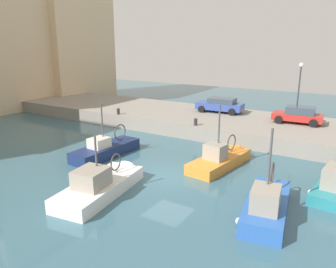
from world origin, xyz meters
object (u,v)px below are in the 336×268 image
(fishing_boat_orange, at_px, (222,163))
(quay_streetlamp, at_px, (299,82))
(fishing_boat_white, at_px, (105,189))
(mooring_bollard_mid, at_px, (118,111))
(parked_car_blue, at_px, (220,105))
(fishing_boat_blue, at_px, (267,209))
(fishing_boat_navy, at_px, (110,153))
(parked_car_red, at_px, (298,115))
(mooring_bollard_south, at_px, (196,122))

(fishing_boat_orange, height_order, quay_streetlamp, quay_streetlamp)
(fishing_boat_white, height_order, mooring_bollard_mid, fishing_boat_white)
(fishing_boat_white, distance_m, mooring_bollard_mid, 13.91)
(parked_car_blue, bearing_deg, mooring_bollard_mid, 127.54)
(fishing_boat_blue, distance_m, fishing_boat_white, 8.20)
(fishing_boat_blue, height_order, parked_car_blue, fishing_boat_blue)
(fishing_boat_orange, height_order, parked_car_blue, fishing_boat_orange)
(fishing_boat_white, relative_size, fishing_boat_navy, 1.06)
(parked_car_red, distance_m, quay_streetlamp, 2.63)
(parked_car_blue, bearing_deg, parked_car_red, -96.50)
(fishing_boat_orange, bearing_deg, mooring_bollard_south, 44.79)
(mooring_bollard_south, relative_size, quay_streetlamp, 0.11)
(fishing_boat_white, bearing_deg, fishing_boat_orange, -28.32)
(fishing_boat_navy, height_order, parked_car_blue, fishing_boat_navy)
(parked_car_red, height_order, quay_streetlamp, quay_streetlamp)
(fishing_boat_orange, distance_m, quay_streetlamp, 10.95)
(parked_car_red, bearing_deg, fishing_boat_white, 158.13)
(fishing_boat_blue, xyz_separation_m, quay_streetlamp, (14.37, 1.69, 4.30))
(fishing_boat_navy, xyz_separation_m, mooring_bollard_mid, (6.44, 4.58, 1.38))
(fishing_boat_navy, distance_m, mooring_bollard_mid, 8.02)
(mooring_bollard_mid, bearing_deg, fishing_boat_blue, -118.30)
(fishing_boat_blue, height_order, quay_streetlamp, quay_streetlamp)
(parked_car_blue, relative_size, mooring_bollard_south, 8.13)
(fishing_boat_navy, height_order, mooring_bollard_south, fishing_boat_navy)
(quay_streetlamp, bearing_deg, fishing_boat_blue, -173.28)
(fishing_boat_navy, relative_size, mooring_bollard_south, 11.14)
(quay_streetlamp, bearing_deg, mooring_bollard_south, 130.95)
(fishing_boat_white, distance_m, parked_car_red, 17.41)
(mooring_bollard_south, xyz_separation_m, mooring_bollard_mid, (0.00, 8.00, 0.00))
(fishing_boat_orange, xyz_separation_m, fishing_boat_white, (-6.94, 3.74, 0.02))
(fishing_boat_white, bearing_deg, parked_car_red, -21.87)
(fishing_boat_white, bearing_deg, fishing_boat_blue, -73.55)
(fishing_boat_navy, relative_size, mooring_bollard_mid, 11.14)
(parked_car_blue, relative_size, quay_streetlamp, 0.93)
(mooring_bollard_mid, distance_m, quay_streetlamp, 15.85)
(parked_car_red, relative_size, parked_car_blue, 0.88)
(fishing_boat_blue, distance_m, quay_streetlamp, 15.10)
(fishing_boat_navy, height_order, parked_car_red, fishing_boat_navy)
(mooring_bollard_mid, height_order, quay_streetlamp, quay_streetlamp)
(fishing_boat_white, bearing_deg, parked_car_blue, 2.47)
(fishing_boat_white, distance_m, fishing_boat_navy, 5.95)
(fishing_boat_navy, height_order, mooring_bollard_mid, fishing_boat_navy)
(fishing_boat_navy, distance_m, quay_streetlamp, 16.24)
(mooring_bollard_south, bearing_deg, mooring_bollard_mid, 90.00)
(fishing_boat_orange, bearing_deg, quay_streetlamp, -13.99)
(fishing_boat_white, relative_size, parked_car_red, 1.65)
(fishing_boat_blue, distance_m, fishing_boat_orange, 6.19)
(mooring_bollard_mid, bearing_deg, mooring_bollard_south, -90.00)
(fishing_boat_navy, xyz_separation_m, parked_car_red, (11.47, -10.21, 1.81))
(fishing_boat_navy, bearing_deg, parked_car_blue, -13.85)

